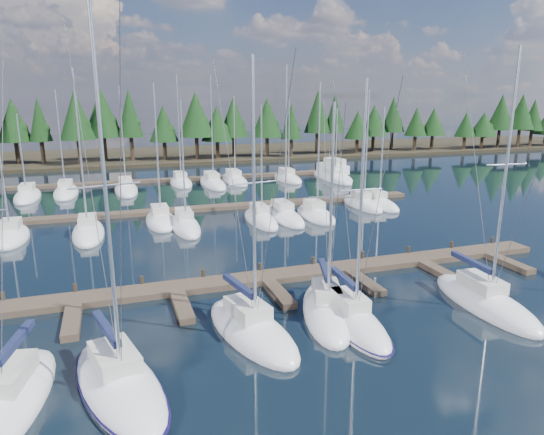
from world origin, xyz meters
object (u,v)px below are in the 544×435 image
object	(u,v)px
front_sailboat_0	(8,403)
front_sailboat_3	(327,311)
front_sailboat_1	(119,383)
front_sailboat_5	(485,301)
front_sailboat_2	(251,329)
main_dock	(268,281)
motor_yacht_right	(333,174)
front_sailboat_4	(352,320)

from	to	relation	value
front_sailboat_0	front_sailboat_3	bearing A→B (deg)	13.48
front_sailboat_1	front_sailboat_5	distance (m)	20.98
front_sailboat_0	front_sailboat_2	bearing A→B (deg)	15.06
main_dock	front_sailboat_1	bearing A→B (deg)	-136.04
front_sailboat_0	motor_yacht_right	size ratio (longest dim) A/B	1.47
front_sailboat_1	front_sailboat_2	bearing A→B (deg)	23.45
front_sailboat_1	front_sailboat_2	xyz separation A→B (m)	(6.71, 2.91, -0.00)
main_dock	front_sailboat_5	world-z (taller)	front_sailboat_5
front_sailboat_1	front_sailboat_4	size ratio (longest dim) A/B	1.17
motor_yacht_right	front_sailboat_2	bearing A→B (deg)	-120.26
main_dock	front_sailboat_0	distance (m)	16.83
front_sailboat_0	front_sailboat_3	size ratio (longest dim) A/B	1.19
front_sailboat_0	motor_yacht_right	xyz separation A→B (m)	(36.73, 47.14, 0.24)
front_sailboat_0	front_sailboat_5	size ratio (longest dim) A/B	0.97
front_sailboat_4	motor_yacht_right	bearing A→B (deg)	65.74
main_dock	front_sailboat_2	bearing A→B (deg)	-114.98
front_sailboat_5	front_sailboat_2	bearing A→B (deg)	175.94
front_sailboat_0	front_sailboat_2	distance (m)	11.34
front_sailboat_3	front_sailboat_4	xyz separation A→B (m)	(0.80, -1.56, 0.01)
front_sailboat_0	front_sailboat_1	xyz separation A→B (m)	(4.24, 0.04, -0.01)
front_sailboat_4	front_sailboat_5	bearing A→B (deg)	-1.71
front_sailboat_4	front_sailboat_5	distance (m)	8.66
front_sailboat_5	motor_yacht_right	size ratio (longest dim) A/B	1.51
front_sailboat_0	motor_yacht_right	bearing A→B (deg)	52.08
front_sailboat_0	front_sailboat_2	xyz separation A→B (m)	(10.95, 2.95, -0.01)
front_sailboat_3	front_sailboat_4	bearing A→B (deg)	-62.97
main_dock	front_sailboat_5	size ratio (longest dim) A/B	2.84
main_dock	motor_yacht_right	size ratio (longest dim) A/B	4.29
front_sailboat_2	front_sailboat_5	world-z (taller)	front_sailboat_5
main_dock	front_sailboat_4	bearing A→B (deg)	-70.78
front_sailboat_3	main_dock	bearing A→B (deg)	106.91
front_sailboat_4	front_sailboat_1	bearing A→B (deg)	-169.98
front_sailboat_1	front_sailboat_2	world-z (taller)	front_sailboat_1
main_dock	front_sailboat_2	world-z (taller)	front_sailboat_2
front_sailboat_4	front_sailboat_3	bearing A→B (deg)	117.03
front_sailboat_0	front_sailboat_1	distance (m)	4.24
front_sailboat_3	front_sailboat_4	world-z (taller)	front_sailboat_4
front_sailboat_5	front_sailboat_4	bearing A→B (deg)	178.29
front_sailboat_1	main_dock	bearing A→B (deg)	43.96
main_dock	front_sailboat_1	distance (m)	13.50
main_dock	front_sailboat_5	xyz separation A→B (m)	(11.17, -7.47, 0.10)
front_sailboat_1	front_sailboat_4	distance (m)	12.42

